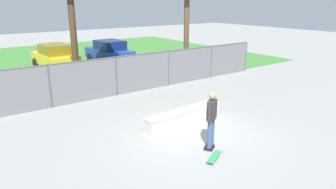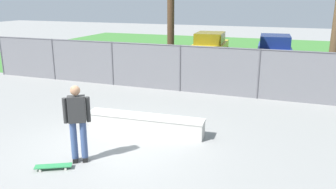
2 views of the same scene
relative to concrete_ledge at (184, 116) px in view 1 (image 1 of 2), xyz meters
The scene contains 8 objects.
ground_plane 1.32m from the concrete_ledge, 111.47° to the right, with size 80.00×80.00×0.00m, color gray.
grass_strip 14.89m from the concrete_ledge, 91.83° to the left, with size 30.41×20.00×0.02m, color #3D7A33.
concrete_ledge is the anchor object (origin of this frame).
skateboarder 2.38m from the concrete_ledge, 108.00° to the right, with size 0.53×0.41×1.82m.
skateboard 2.88m from the concrete_ledge, 111.23° to the right, with size 0.80×0.55×0.09m.
chainlink_fence 4.67m from the concrete_ledge, 95.91° to the left, with size 18.48×0.07×1.88m.
car_yellow 12.35m from the concrete_ledge, 95.04° to the left, with size 2.25×4.32×1.66m.
car_blue 12.37m from the concrete_ledge, 77.34° to the left, with size 2.25×4.32×1.66m.
Camera 1 is at (-6.23, -7.06, 4.36)m, focal length 32.62 mm.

